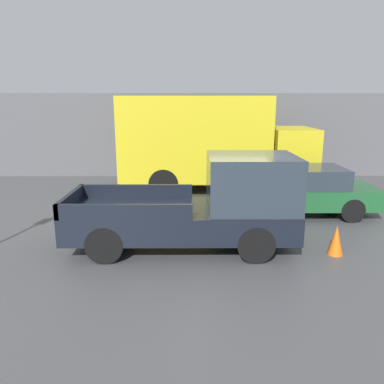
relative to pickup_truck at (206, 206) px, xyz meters
The scene contains 6 objects.
ground_plane 1.23m from the pickup_truck, 55.51° to the left, with size 60.00×60.00×0.00m, color #4C4C4F.
building_wall 8.54m from the pickup_truck, 87.27° to the left, with size 28.00×0.15×3.64m.
pickup_truck is the anchor object (origin of this frame).
car 3.79m from the pickup_truck, 44.02° to the left, with size 4.85×1.83×1.42m.
delivery_truck 5.69m from the pickup_truck, 86.51° to the left, with size 7.01×2.50×3.48m.
traffic_cone 2.97m from the pickup_truck, ahead, with size 0.34×0.34×0.67m.
Camera 1 is at (-0.77, -8.78, 3.34)m, focal length 35.00 mm.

